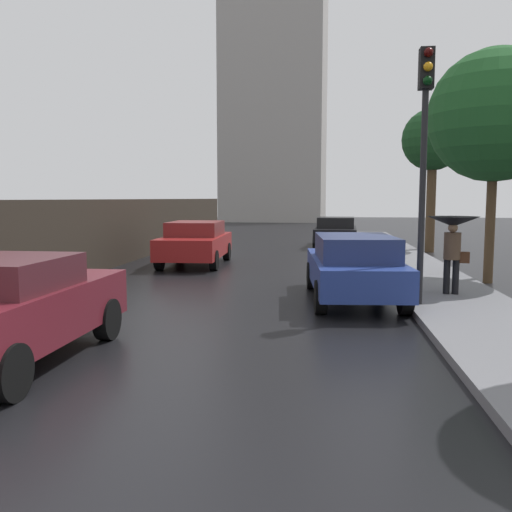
% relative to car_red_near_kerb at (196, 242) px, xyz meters
% --- Properties ---
extents(ground, '(120.00, 120.00, 0.00)m').
position_rel_car_red_near_kerb_xyz_m(ground, '(1.80, -13.67, -0.75)').
color(ground, black).
extents(car_red_near_kerb, '(2.02, 4.34, 1.42)m').
position_rel_car_red_near_kerb_xyz_m(car_red_near_kerb, '(0.00, 0.00, 0.00)').
color(car_red_near_kerb, maroon).
rests_on(car_red_near_kerb, ground).
extents(car_black_mid_road, '(2.04, 4.23, 1.34)m').
position_rel_car_red_near_kerb_xyz_m(car_black_mid_road, '(4.76, 7.32, -0.06)').
color(car_black_mid_road, black).
rests_on(car_black_mid_road, ground).
extents(car_blue_far_ahead, '(2.07, 4.47, 1.41)m').
position_rel_car_red_near_kerb_xyz_m(car_blue_far_ahead, '(4.79, -5.85, 0.00)').
color(car_blue_far_ahead, navy).
rests_on(car_blue_far_ahead, ground).
extents(car_maroon_far_lane, '(1.76, 3.98, 1.42)m').
position_rel_car_red_near_kerb_xyz_m(car_maroon_far_lane, '(0.06, -10.87, -0.01)').
color(car_maroon_far_lane, maroon).
rests_on(car_maroon_far_lane, ground).
extents(pedestrian_with_umbrella_near, '(1.08, 1.08, 1.66)m').
position_rel_car_red_near_kerb_xyz_m(pedestrian_with_umbrella_near, '(6.88, -5.54, 0.74)').
color(pedestrian_with_umbrella_near, black).
rests_on(pedestrian_with_umbrella_near, sidewalk_strip).
extents(traffic_light, '(0.26, 0.39, 4.82)m').
position_rel_car_red_near_kerb_xyz_m(traffic_light, '(6.01, -6.78, 2.70)').
color(traffic_light, black).
rests_on(traffic_light, sidewalk_strip).
extents(street_tree_near, '(2.46, 2.46, 5.75)m').
position_rel_car_red_near_kerb_xyz_m(street_tree_near, '(8.49, 5.31, 3.69)').
color(street_tree_near, '#4C3823').
rests_on(street_tree_near, ground).
extents(street_tree_far, '(3.32, 3.32, 5.91)m').
position_rel_car_red_near_kerb_xyz_m(street_tree_far, '(8.41, -2.90, 3.49)').
color(street_tree_far, '#4C3823').
rests_on(street_tree_far, ground).
extents(distant_tower, '(9.84, 10.15, 29.78)m').
position_rel_car_red_near_kerb_xyz_m(distant_tower, '(-0.37, 36.06, 14.14)').
color(distant_tower, '#9E9993').
rests_on(distant_tower, ground).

